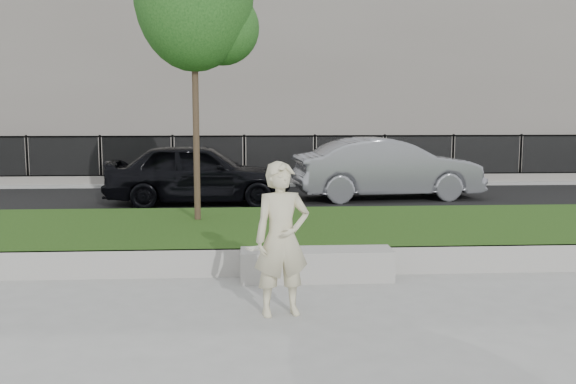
{
  "coord_description": "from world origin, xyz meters",
  "views": [
    {
      "loc": [
        -0.47,
        -7.92,
        2.35
      ],
      "look_at": [
        0.09,
        1.2,
        1.19
      ],
      "focal_mm": 40.0,
      "sensor_mm": 36.0,
      "label": 1
    }
  ],
  "objects": [
    {
      "name": "grass_bank",
      "position": [
        0.0,
        3.0,
        0.2
      ],
      "size": [
        34.0,
        4.0,
        0.4
      ],
      "primitive_type": "cube",
      "color": "black",
      "rests_on": "ground"
    },
    {
      "name": "street",
      "position": [
        0.0,
        8.5,
        0.02
      ],
      "size": [
        34.0,
        7.0,
        0.04
      ],
      "primitive_type": "cube",
      "color": "black",
      "rests_on": "ground"
    },
    {
      "name": "ground",
      "position": [
        0.0,
        0.0,
        0.0
      ],
      "size": [
        90.0,
        90.0,
        0.0
      ],
      "primitive_type": "plane",
      "color": "gray",
      "rests_on": "ground"
    },
    {
      "name": "car_silver",
      "position": [
        3.18,
        8.7,
        0.84
      ],
      "size": [
        5.02,
        2.2,
        1.6
      ],
      "primitive_type": "imported",
      "rotation": [
        0.0,
        0.0,
        1.68
      ],
      "color": "gray",
      "rests_on": "street"
    },
    {
      "name": "building_facade",
      "position": [
        0.0,
        20.0,
        5.0
      ],
      "size": [
        34.0,
        10.0,
        10.0
      ],
      "primitive_type": "cube",
      "color": "slate",
      "rests_on": "ground"
    },
    {
      "name": "car_dark",
      "position": [
        -1.71,
        8.01,
        0.81
      ],
      "size": [
        4.54,
        1.85,
        1.55
      ],
      "primitive_type": "imported",
      "rotation": [
        0.0,
        0.0,
        1.57
      ],
      "color": "black",
      "rests_on": "street"
    },
    {
      "name": "book",
      "position": [
        -0.38,
        0.87,
        0.45
      ],
      "size": [
        0.27,
        0.26,
        0.03
      ],
      "primitive_type": "cube",
      "rotation": [
        0.0,
        0.0,
        0.6
      ],
      "color": "white",
      "rests_on": "stone_bench"
    },
    {
      "name": "grass_kerb",
      "position": [
        0.0,
        1.04,
        0.2
      ],
      "size": [
        34.0,
        0.08,
        0.4
      ],
      "primitive_type": "cube",
      "color": "gray",
      "rests_on": "ground"
    },
    {
      "name": "far_pavement",
      "position": [
        0.0,
        13.0,
        0.06
      ],
      "size": [
        34.0,
        3.0,
        0.12
      ],
      "primitive_type": "cube",
      "color": "gray",
      "rests_on": "ground"
    },
    {
      "name": "man",
      "position": [
        -0.1,
        -0.71,
        0.89
      ],
      "size": [
        0.72,
        0.55,
        1.78
      ],
      "primitive_type": "imported",
      "rotation": [
        0.0,
        0.0,
        0.21
      ],
      "color": "beige",
      "rests_on": "ground"
    },
    {
      "name": "iron_fence",
      "position": [
        0.0,
        12.0,
        0.54
      ],
      "size": [
        32.0,
        0.3,
        1.5
      ],
      "color": "slate",
      "rests_on": "far_pavement"
    },
    {
      "name": "stone_bench",
      "position": [
        0.47,
        0.8,
        0.22
      ],
      "size": [
        2.12,
        0.53,
        0.43
      ],
      "primitive_type": "cube",
      "color": "gray",
      "rests_on": "ground"
    }
  ]
}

